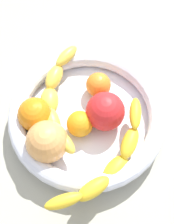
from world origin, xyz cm
name	(u,v)px	position (x,y,z in cm)	size (l,w,h in cm)	color
kitchen_counter	(87,127)	(0.00, 0.00, 1.50)	(120.00, 120.00, 3.00)	#A19F8F
fruit_bowl	(87,117)	(0.00, 0.00, 5.69)	(30.35, 30.35, 5.19)	white
banana_draped_left	(110,164)	(-2.82, -10.64, 7.88)	(26.08, 11.28, 5.51)	yellow
banana_draped_right	(55,98)	(-3.14, 6.15, 7.73)	(15.99, 20.06, 5.13)	yellow
orange_front	(98,85)	(5.63, 3.76, 7.41)	(5.02, 5.02, 5.02)	orange
orange_mid_left	(35,115)	(-8.23, 5.28, 8.16)	(6.52, 6.52, 6.52)	orange
orange_mid_right	(80,124)	(-2.42, -1.01, 7.40)	(5.00, 5.00, 5.00)	orange
tomato_red	(105,111)	(2.61, -2.23, 8.59)	(7.39, 7.39, 7.39)	red
peach_blush	(47,142)	(-9.53, -0.91, 8.74)	(7.68, 7.68, 7.68)	#E9A158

